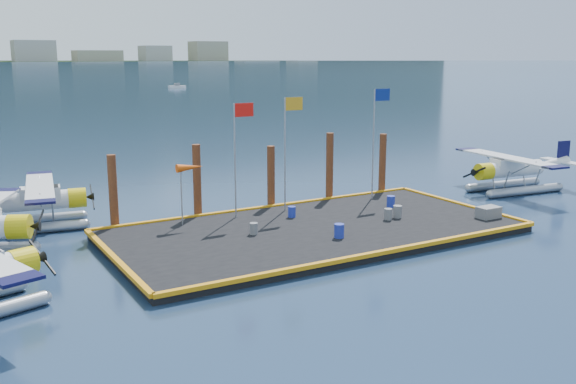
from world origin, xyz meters
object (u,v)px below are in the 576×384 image
piling_3 (330,169)px  flagpole_yellow (288,136)px  seaplane_c (34,204)px  piling_4 (382,165)px  drum_0 (254,229)px  drum_2 (397,212)px  flagpole_blue (376,127)px  piling_0 (113,194)px  drum_3 (339,231)px  drum_1 (388,214)px  piling_2 (271,179)px  drum_5 (292,212)px  windsock (190,169)px  seaplane_d (511,172)px  drum_4 (391,202)px  flagpole_red (238,142)px  crate (488,212)px  piling_1 (197,183)px

piling_3 → flagpole_yellow: bearing=-157.2°
seaplane_c → piling_4: bearing=91.1°
drum_0 → piling_4: size_ratio=0.14×
drum_2 → flagpole_blue: (1.84, 4.35, 3.96)m
drum_0 → piling_0: bearing=136.7°
drum_3 → drum_1: bearing=19.9°
piling_2 → drum_5: bearing=-97.8°
windsock → piling_2: bearing=16.1°
drum_3 → seaplane_c: bearing=138.9°
piling_0 → piling_4: bearing=0.0°
drum_0 → windsock: 4.64m
seaplane_d → drum_4: 10.57m
drum_1 → drum_4: bearing=48.2°
drum_1 → drum_4: (1.92, 2.15, 0.03)m
seaplane_c → drum_4: bearing=78.4°
seaplane_c → windsock: (6.84, -4.43, 1.91)m
seaplane_d → flagpole_blue: size_ratio=1.37×
seaplane_d → flagpole_red: (-18.90, 1.58, 3.02)m
drum_0 → crate: crate is taller
flagpole_yellow → piling_3: (3.80, 1.60, -2.36)m
seaplane_d → flagpole_red: 19.21m
flagpole_yellow → flagpole_blue: flagpole_blue is taller
flagpole_red → piling_0: 6.84m
drum_0 → drum_1: (7.34, -1.04, 0.02)m
flagpole_yellow → piling_0: size_ratio=1.55×
seaplane_c → drum_1: 18.33m
seaplane_d → drum_1: 12.80m
drum_3 → piling_0: bearing=138.5°
seaplane_d → windsock: 21.77m
drum_0 → piling_4: (11.69, 5.01, 1.32)m
drum_1 → flagpole_yellow: flagpole_yellow is taller
seaplane_c → flagpole_yellow: flagpole_yellow is taller
crate → drum_3: bearing=174.6°
seaplane_c → drum_2: (16.73, -8.79, -0.60)m
drum_0 → drum_1: drum_1 is taller
drum_1 → flagpole_red: size_ratio=0.10×
drum_4 → piling_4: size_ratio=0.16×
flagpole_red → piling_1: bearing=136.8°
seaplane_c → drum_2: bearing=71.3°
seaplane_c → drum_1: bearing=70.0°
crate → windsock: (-14.03, 6.79, 2.53)m
flagpole_red → piling_0: flagpole_red is taller
crate → drum_5: bearing=149.1°
seaplane_c → drum_0: (8.68, -7.84, -0.64)m
flagpole_red → flagpole_blue: flagpole_blue is taller
flagpole_yellow → drum_1: bearing=-52.2°
drum_4 → drum_5: 6.05m
drum_0 → drum_3: (3.22, -2.54, 0.05)m
flagpole_blue → windsock: size_ratio=2.08×
drum_2 → flagpole_yellow: flagpole_yellow is taller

